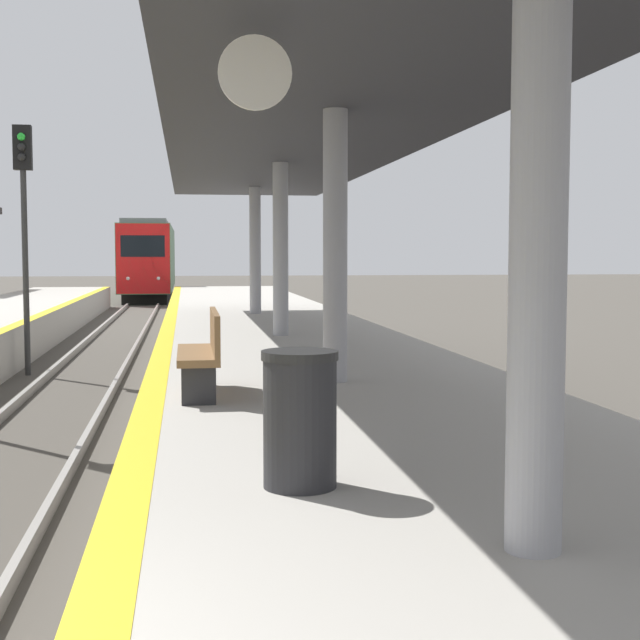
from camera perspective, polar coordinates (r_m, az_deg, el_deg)
train at (r=51.81m, az=-10.84°, el=3.79°), size 2.61×16.65×4.23m
signal_far at (r=19.23m, az=-18.43°, el=7.10°), size 0.36×0.31×5.10m
station_canopy at (r=13.89m, az=-1.19°, el=11.37°), size 4.14×24.93×3.46m
trash_bin at (r=5.92m, az=-1.30°, el=-6.33°), size 0.51×0.51×0.91m
bench at (r=9.85m, az=-7.45°, el=-1.94°), size 0.44×1.70×0.92m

